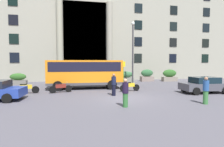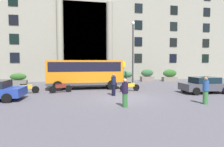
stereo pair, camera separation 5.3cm
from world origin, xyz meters
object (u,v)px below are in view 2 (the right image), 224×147
at_px(hedge_planter_entrance_left, 18,79).
at_px(lamppost_plaza_centre, 133,48).
at_px(pedestrian_woman_with_bag, 114,85).
at_px(motorcycle_far_end, 129,86).
at_px(motorcycle_near_kerb, 60,87).
at_px(pedestrian_man_crossing, 125,93).
at_px(hedge_planter_west, 147,76).
at_px(hedge_planter_east, 62,78).
at_px(orange_minibus, 85,72).
at_px(hedge_planter_entrance_right, 126,77).
at_px(hedge_planter_far_west, 170,76).
at_px(bus_stop_sign, 123,70).
at_px(parked_compact_extra, 204,85).
at_px(pedestrian_man_red_shirt, 206,90).
at_px(scooter_by_planter, 25,88).

height_order(hedge_planter_entrance_left, lamppost_plaza_centre, lamppost_plaza_centre).
bearing_deg(pedestrian_woman_with_bag, motorcycle_far_end, 39.84).
distance_m(motorcycle_near_kerb, pedestrian_man_crossing, 7.26).
relative_size(hedge_planter_west, pedestrian_man_crossing, 1.05).
bearing_deg(hedge_planter_west, hedge_planter_east, -178.08).
bearing_deg(lamppost_plaza_centre, hedge_planter_entrance_left, 169.64).
height_order(hedge_planter_east, lamppost_plaza_centre, lamppost_plaza_centre).
xyz_separation_m(hedge_planter_west, pedestrian_woman_with_bag, (-6.63, -9.63, 0.09)).
bearing_deg(orange_minibus, pedestrian_man_crossing, -75.57).
height_order(hedge_planter_entrance_right, hedge_planter_entrance_left, hedge_planter_entrance_right).
distance_m(hedge_planter_far_west, hedge_planter_east, 14.17).
distance_m(bus_stop_sign, parked_compact_extra, 8.59).
bearing_deg(orange_minibus, pedestrian_man_red_shirt, -48.56).
height_order(scooter_by_planter, pedestrian_man_crossing, pedestrian_man_crossing).
distance_m(hedge_planter_west, pedestrian_man_red_shirt, 13.67).
xyz_separation_m(hedge_planter_west, scooter_by_planter, (-13.60, -7.38, -0.32)).
xyz_separation_m(orange_minibus, motorcycle_far_end, (3.77, -2.55, -1.21)).
bearing_deg(hedge_planter_east, orange_minibus, -62.28).
bearing_deg(hedge_planter_far_west, hedge_planter_east, 179.10).
height_order(hedge_planter_entrance_right, hedge_planter_west, hedge_planter_west).
bearing_deg(orange_minibus, hedge_planter_west, 32.89).
xyz_separation_m(bus_stop_sign, motorcycle_near_kerb, (-6.67, -4.14, -1.20)).
distance_m(parked_compact_extra, pedestrian_woman_with_bag, 7.80).
bearing_deg(hedge_planter_far_west, motorcycle_near_kerb, -153.91).
xyz_separation_m(hedge_planter_east, hedge_planter_entrance_left, (-4.95, 0.04, -0.00)).
distance_m(hedge_planter_entrance_right, hedge_planter_entrance_left, 13.01).
relative_size(hedge_planter_east, pedestrian_woman_with_bag, 0.91).
bearing_deg(hedge_planter_west, parked_compact_extra, -83.31).
bearing_deg(scooter_by_planter, motorcycle_near_kerb, -10.09).
bearing_deg(hedge_planter_entrance_right, bus_stop_sign, -111.66).
distance_m(bus_stop_sign, hedge_planter_entrance_right, 3.05).
relative_size(hedge_planter_east, pedestrian_man_crossing, 0.94).
distance_m(pedestrian_woman_with_bag, lamppost_plaza_centre, 8.52).
xyz_separation_m(hedge_planter_entrance_left, motorcycle_near_kerb, (5.28, -7.03, -0.17)).
bearing_deg(hedge_planter_entrance_right, pedestrian_man_red_shirt, -83.40).
xyz_separation_m(hedge_planter_entrance_right, motorcycle_near_kerb, (-7.73, -6.83, -0.22)).
height_order(motorcycle_far_end, pedestrian_man_red_shirt, pedestrian_man_red_shirt).
xyz_separation_m(parked_compact_extra, pedestrian_woman_with_bag, (-7.79, 0.26, 0.17)).
bearing_deg(motorcycle_near_kerb, pedestrian_man_crossing, -71.15).
height_order(orange_minibus, pedestrian_man_crossing, orange_minibus).
xyz_separation_m(bus_stop_sign, hedge_planter_far_west, (7.17, 2.63, -0.89)).
bearing_deg(pedestrian_man_red_shirt, bus_stop_sign, -175.72).
bearing_deg(hedge_planter_entrance_left, hedge_planter_west, 1.21).
distance_m(motorcycle_far_end, lamppost_plaza_centre, 6.62).
height_order(hedge_planter_entrance_right, hedge_planter_east, hedge_planter_entrance_right).
bearing_deg(hedge_planter_entrance_left, pedestrian_man_crossing, -54.14).
bearing_deg(motorcycle_far_end, motorcycle_near_kerb, 166.12).
bearing_deg(scooter_by_planter, hedge_planter_entrance_left, 99.47).
bearing_deg(pedestrian_woman_with_bag, parked_compact_extra, -6.92).
bearing_deg(pedestrian_man_red_shirt, motorcycle_near_kerb, -133.57).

